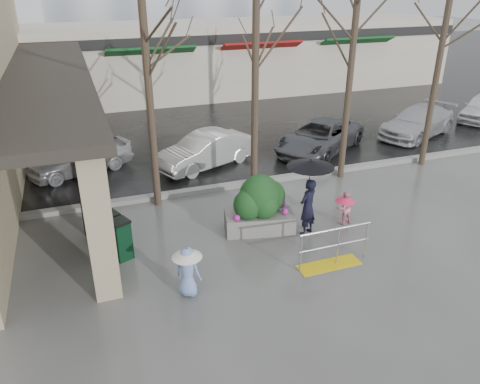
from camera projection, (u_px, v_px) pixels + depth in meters
ground at (261, 250)px, 12.11m from camera, size 120.00×120.00×0.00m
street_asphalt at (135, 83)px, 30.87m from camera, size 120.00×36.00×0.01m
curb at (216, 188)px, 15.49m from camera, size 120.00×0.30×0.15m
canopy_slab at (44, 67)px, 15.92m from camera, size 2.80×18.00×0.25m
pillar_front at (99, 225)px, 9.74m from camera, size 0.55×0.55×3.50m
pillar_back at (83, 134)px, 15.28m from camera, size 0.55×0.55×3.50m
storefront_row at (177, 60)px, 27.20m from camera, size 34.00×6.74×4.00m
handrail at (332, 252)px, 11.35m from camera, size 1.90×0.50×1.03m
tree_west at (144, 33)px, 12.42m from camera, size 3.20×3.20×6.80m
tree_midwest at (256, 23)px, 13.35m from camera, size 3.20×3.20×7.00m
tree_mideast at (354, 32)px, 14.53m from camera, size 3.20×3.20×6.50m
tree_east at (448, 12)px, 15.39m from camera, size 3.20×3.20×7.20m
woman at (309, 189)px, 12.35m from camera, size 1.25×1.25×2.20m
child_pink at (345, 205)px, 13.21m from camera, size 0.56×0.56×0.98m
child_blue at (188, 267)px, 10.16m from camera, size 0.69×0.67×1.20m
planter at (260, 204)px, 12.78m from camera, size 2.05×1.34×1.64m
news_boxes at (107, 229)px, 12.06m from camera, size 1.15×1.93×1.07m
car_a at (80, 156)px, 16.67m from camera, size 3.99×2.75×1.26m
car_b at (206, 150)px, 17.19m from camera, size 4.04×2.69×1.26m
car_c at (320, 136)px, 18.67m from camera, size 4.93×4.25×1.26m
car_d at (418, 122)px, 20.54m from camera, size 4.69×3.33×1.26m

